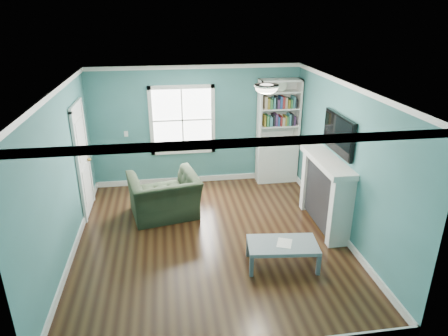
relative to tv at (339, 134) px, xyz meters
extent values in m
plane|color=black|center=(-2.20, -0.20, -1.72)|extent=(5.00, 5.00, 0.00)
plane|color=#39706E|center=(-2.20, 2.30, -0.43)|extent=(4.50, 0.00, 4.50)
plane|color=#39706E|center=(-2.20, -2.70, -0.43)|extent=(4.50, 0.00, 4.50)
plane|color=#39706E|center=(-4.45, -0.20, -0.43)|extent=(0.00, 5.00, 5.00)
plane|color=#39706E|center=(0.05, -0.20, -0.43)|extent=(0.00, 5.00, 5.00)
plane|color=white|center=(-2.20, -0.20, 0.88)|extent=(5.00, 5.00, 0.00)
cube|color=white|center=(-2.20, 2.28, -1.66)|extent=(4.50, 0.03, 0.12)
cube|color=white|center=(-4.44, -0.20, -1.66)|extent=(0.03, 5.00, 0.12)
cube|color=white|center=(0.03, -0.20, -1.66)|extent=(0.03, 5.00, 0.12)
cube|color=white|center=(-2.20, 2.28, 0.84)|extent=(4.50, 0.04, 0.08)
cube|color=white|center=(-2.20, -2.68, 0.84)|extent=(4.50, 0.04, 0.08)
cube|color=white|center=(-4.43, -0.20, 0.84)|extent=(0.04, 5.00, 0.08)
cube|color=white|center=(0.03, -0.20, 0.84)|extent=(0.04, 5.00, 0.08)
cube|color=white|center=(-2.50, 2.29, -0.27)|extent=(1.24, 0.01, 1.34)
cube|color=white|center=(-3.16, 2.28, -0.27)|extent=(0.08, 0.06, 1.50)
cube|color=white|center=(-1.84, 2.28, -0.27)|extent=(0.08, 0.06, 1.50)
cube|color=white|center=(-2.50, 2.28, -0.98)|extent=(1.40, 0.06, 0.08)
cube|color=white|center=(-2.50, 2.28, 0.44)|extent=(1.40, 0.06, 0.08)
cube|color=white|center=(-2.50, 2.28, -0.27)|extent=(1.24, 0.03, 0.03)
cube|color=white|center=(-2.50, 2.28, -0.27)|extent=(0.03, 0.03, 1.34)
cube|color=silver|center=(-0.43, 2.10, -1.27)|extent=(0.90, 0.35, 0.90)
cube|color=silver|center=(-0.86, 2.10, -0.12)|extent=(0.04, 0.35, 1.40)
cube|color=silver|center=(0.00, 2.10, -0.12)|extent=(0.04, 0.35, 1.40)
cube|color=silver|center=(-0.43, 2.26, -0.12)|extent=(0.90, 0.02, 1.40)
cube|color=silver|center=(-0.43, 2.10, 0.55)|extent=(0.90, 0.35, 0.04)
cube|color=silver|center=(-0.43, 2.10, -0.80)|extent=(0.84, 0.33, 0.03)
cube|color=silver|center=(-0.43, 2.10, -0.42)|extent=(0.84, 0.33, 0.03)
cube|color=silver|center=(-0.43, 2.10, -0.04)|extent=(0.84, 0.33, 0.03)
cube|color=silver|center=(-0.43, 2.10, 0.32)|extent=(0.84, 0.33, 0.03)
cube|color=olive|center=(-0.43, 2.08, -0.30)|extent=(0.70, 0.25, 0.22)
cube|color=#33723F|center=(-0.43, 2.08, 0.08)|extent=(0.70, 0.25, 0.22)
cylinder|color=beige|center=(-0.43, 2.05, 0.46)|extent=(0.26, 0.06, 0.26)
cube|color=black|center=(-0.11, 0.00, -1.12)|extent=(0.30, 1.20, 1.10)
cube|color=black|center=(-0.13, 0.00, -1.32)|extent=(0.22, 0.65, 0.70)
cube|color=silver|center=(-0.13, -0.67, -1.12)|extent=(0.36, 0.16, 1.20)
cube|color=silver|center=(-0.13, 0.67, -1.12)|extent=(0.36, 0.16, 1.20)
cube|color=silver|center=(-0.15, 0.00, -0.47)|extent=(0.44, 1.58, 0.10)
cube|color=black|center=(0.00, 0.00, 0.00)|extent=(0.06, 1.10, 0.65)
cube|color=silver|center=(-4.43, 1.20, -0.70)|extent=(0.04, 0.80, 2.05)
cube|color=white|center=(-4.42, 0.75, -0.70)|extent=(0.05, 0.08, 2.13)
cube|color=white|center=(-4.42, 1.65, -0.70)|extent=(0.05, 0.08, 2.13)
cube|color=white|center=(-4.42, 1.20, 0.36)|extent=(0.05, 0.98, 0.08)
sphere|color=#BF8C3F|center=(-4.37, 1.50, -0.77)|extent=(0.07, 0.07, 0.07)
ellipsoid|color=white|center=(-1.30, -0.10, 0.82)|extent=(0.34, 0.34, 0.15)
cylinder|color=white|center=(-1.30, -0.10, 0.86)|extent=(0.38, 0.38, 0.03)
cube|color=white|center=(-3.70, 2.28, -0.52)|extent=(0.08, 0.01, 0.12)
imported|color=black|center=(-2.96, 0.78, -1.18)|extent=(1.38, 1.04, 1.08)
cube|color=#4E565E|center=(-1.73, -1.28, -1.56)|extent=(0.06, 0.06, 0.33)
cube|color=#4E565E|center=(-0.74, -1.39, -1.56)|extent=(0.06, 0.06, 0.33)
cube|color=#4E565E|center=(-1.67, -0.76, -1.56)|extent=(0.06, 0.06, 0.33)
cube|color=#4E565E|center=(-0.68, -0.87, -1.56)|extent=(0.06, 0.06, 0.33)
cube|color=slate|center=(-1.20, -1.07, -1.37)|extent=(1.11, 0.69, 0.06)
cube|color=white|center=(-1.18, -1.07, -1.34)|extent=(0.30, 0.33, 0.00)
camera|label=1|loc=(-2.85, -6.04, 1.98)|focal=32.00mm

